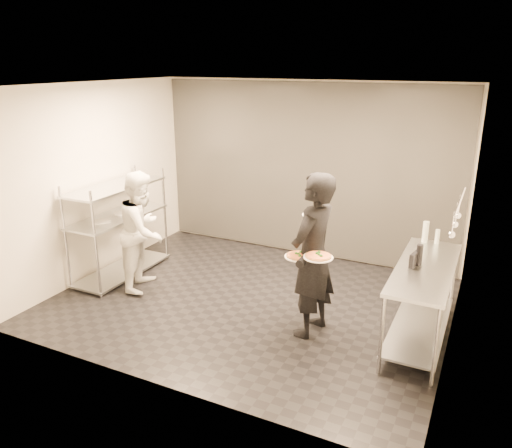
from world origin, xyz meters
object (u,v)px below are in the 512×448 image
at_px(pass_rack, 119,225).
at_px(salad_plate, 314,213).
at_px(waiter, 313,256).
at_px(pizza_plate_near, 299,256).
at_px(bottle_green, 425,232).
at_px(chef, 143,230).
at_px(pizza_plate_far, 318,256).
at_px(prep_counter, 423,290).
at_px(bottle_dark, 419,255).
at_px(bottle_clear, 437,237).
at_px(pos_monitor, 415,259).

relative_size(pass_rack, salad_plate, 5.87).
height_order(pass_rack, waiter, waiter).
bearing_deg(pizza_plate_near, bottle_green, 48.54).
relative_size(pizza_plate_near, salad_plate, 1.17).
relative_size(chef, pizza_plate_far, 5.14).
height_order(chef, pizza_plate_near, chef).
bearing_deg(prep_counter, salad_plate, -176.46).
xyz_separation_m(pass_rack, chef, (0.60, -0.19, 0.07)).
relative_size(prep_counter, waiter, 0.93).
height_order(waiter, bottle_green, waiter).
distance_m(pizza_plate_far, bottle_dark, 1.13).
bearing_deg(prep_counter, chef, -177.00).
height_order(prep_counter, pizza_plate_far, pizza_plate_far).
relative_size(waiter, chef, 1.16).
distance_m(prep_counter, bottle_clear, 0.89).
relative_size(salad_plate, bottle_clear, 1.50).
relative_size(pass_rack, chef, 0.96).
height_order(chef, bottle_green, chef).
bearing_deg(bottle_green, pass_rack, -169.18).
relative_size(prep_counter, bottle_clear, 9.92).
relative_size(pos_monitor, bottle_clear, 1.22).
distance_m(pizza_plate_near, pizza_plate_far, 0.27).
xyz_separation_m(prep_counter, pos_monitor, (-0.12, -0.05, 0.37)).
bearing_deg(bottle_green, prep_counter, -80.83).
relative_size(waiter, pizza_plate_near, 6.07).
relative_size(waiter, bottle_dark, 8.01).
distance_m(pass_rack, prep_counter, 4.33).
bearing_deg(bottle_clear, bottle_green, 180.00).
relative_size(pizza_plate_far, salad_plate, 1.19).
bearing_deg(waiter, bottle_green, 147.20).
distance_m(waiter, bottle_dark, 1.17).
relative_size(pizza_plate_near, bottle_green, 1.21).
bearing_deg(waiter, salad_plate, -150.76).
bearing_deg(salad_plate, bottle_clear, 33.95).
bearing_deg(bottle_clear, bottle_dark, -96.77).
bearing_deg(bottle_green, chef, -164.54).
height_order(prep_counter, bottle_dark, bottle_dark).
relative_size(prep_counter, pizza_plate_far, 5.54).
xyz_separation_m(pass_rack, pos_monitor, (4.21, -0.04, 0.23)).
relative_size(waiter, pizza_plate_far, 5.96).
bearing_deg(bottle_dark, bottle_green, 93.50).
relative_size(pizza_plate_near, bottle_clear, 1.76).
distance_m(prep_counter, pos_monitor, 0.40).
xyz_separation_m(pass_rack, salad_plate, (3.04, -0.08, 0.61)).
bearing_deg(salad_plate, bottle_dark, 3.68).
bearing_deg(pass_rack, prep_counter, 0.03).
distance_m(waiter, chef, 2.55).
xyz_separation_m(pizza_plate_far, bottle_green, (0.92, 1.40, -0.02)).
relative_size(pos_monitor, bottle_green, 0.84).
relative_size(salad_plate, bottle_green, 1.03).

